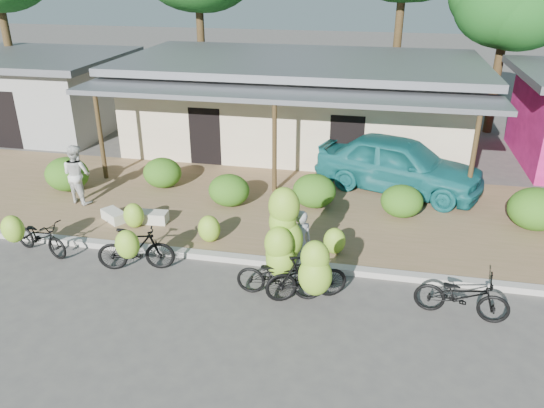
{
  "coord_description": "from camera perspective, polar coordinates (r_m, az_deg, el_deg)",
  "views": [
    {
      "loc": [
        2.93,
        -8.57,
        6.49
      ],
      "look_at": [
        0.59,
        2.83,
        1.2
      ],
      "focal_mm": 35.0,
      "sensor_mm": 36.0,
      "label": 1
    }
  ],
  "objects": [
    {
      "name": "sack_near",
      "position": [
        14.63,
        -12.81,
        -1.38
      ],
      "size": [
        0.88,
        0.46,
        0.3
      ],
      "primitive_type": "cube",
      "rotation": [
        0.0,
        0.0,
        0.07
      ],
      "color": "beige",
      "rests_on": "sidewalk"
    },
    {
      "name": "teal_van",
      "position": [
        16.51,
        13.52,
        4.2
      ],
      "size": [
        5.35,
        3.5,
        1.69
      ],
      "primitive_type": "imported",
      "rotation": [
        0.0,
        0.0,
        1.24
      ],
      "color": "#18696C",
      "rests_on": "sidewalk"
    },
    {
      "name": "loose_banana_a",
      "position": [
        14.38,
        -14.65,
        -1.2
      ],
      "size": [
        0.55,
        0.46,
        0.68
      ],
      "primitive_type": "ellipsoid",
      "color": "#92C030",
      "rests_on": "sidewalk"
    },
    {
      "name": "tree_near_right",
      "position": [
        23.64,
        23.64,
        19.33
      ],
      "size": [
        4.33,
        4.14,
        6.77
      ],
      "color": "#47361C",
      "rests_on": "ground"
    },
    {
      "name": "hedge_3",
      "position": [
        15.1,
        4.56,
        1.41
      ],
      "size": [
        1.24,
        1.11,
        0.96
      ],
      "primitive_type": "ellipsoid",
      "color": "#2E6216",
      "rests_on": "sidewalk"
    },
    {
      "name": "bike_far_left",
      "position": [
        13.97,
        -24.01,
        -3.12
      ],
      "size": [
        1.82,
        1.39,
        1.28
      ],
      "rotation": [
        0.0,
        0.0,
        1.27
      ],
      "color": "black",
      "rests_on": "ground"
    },
    {
      "name": "hedge_0",
      "position": [
        17.34,
        -21.19,
        3.01
      ],
      "size": [
        1.33,
        1.19,
        1.03
      ],
      "primitive_type": "ellipsoid",
      "color": "#2E6216",
      "rests_on": "sidewalk"
    },
    {
      "name": "hedge_5",
      "position": [
        15.37,
        26.55,
        -0.49
      ],
      "size": [
        1.43,
        1.29,
        1.12
      ],
      "primitive_type": "ellipsoid",
      "color": "#2E6216",
      "rests_on": "sidewalk"
    },
    {
      "name": "bike_right",
      "position": [
        10.87,
        4.05,
        -7.57
      ],
      "size": [
        1.81,
        1.44,
        1.7
      ],
      "rotation": [
        0.0,
        0.0,
        1.95
      ],
      "color": "black",
      "rests_on": "ground"
    },
    {
      "name": "bike_far_right",
      "position": [
        11.32,
        19.75,
        -9.26
      ],
      "size": [
        1.91,
        0.89,
        0.97
      ],
      "rotation": [
        0.0,
        0.0,
        1.43
      ],
      "color": "black",
      "rests_on": "ground"
    },
    {
      "name": "loose_banana_c",
      "position": [
        12.77,
        6.74,
        -3.96
      ],
      "size": [
        0.53,
        0.45,
        0.66
      ],
      "primitive_type": "ellipsoid",
      "color": "#92C030",
      "rests_on": "sidewalk"
    },
    {
      "name": "loose_banana_b",
      "position": [
        13.29,
        -6.78,
        -2.66
      ],
      "size": [
        0.56,
        0.48,
        0.71
      ],
      "primitive_type": "ellipsoid",
      "color": "#92C030",
      "rests_on": "sidewalk"
    },
    {
      "name": "hedge_2",
      "position": [
        15.2,
        -4.65,
        1.48
      ],
      "size": [
        1.18,
        1.06,
        0.92
      ],
      "primitive_type": "ellipsoid",
      "color": "#2E6216",
      "rests_on": "sidewalk"
    },
    {
      "name": "hedge_4",
      "position": [
        14.91,
        13.79,
        0.3
      ],
      "size": [
        1.15,
        1.03,
        0.9
      ],
      "primitive_type": "ellipsoid",
      "color": "#2E6216",
      "rests_on": "sidewalk"
    },
    {
      "name": "shop_grey",
      "position": [
        24.51,
        -23.84,
        10.95
      ],
      "size": [
        7.0,
        6.0,
        3.15
      ],
      "color": "gray",
      "rests_on": "ground"
    },
    {
      "name": "sidewalk",
      "position": [
        15.3,
        -0.55,
        -0.4
      ],
      "size": [
        60.0,
        6.0,
        0.12
      ],
      "primitive_type": "cube",
      "color": "#8B6A4B",
      "rests_on": "ground"
    },
    {
      "name": "curb",
      "position": [
        12.71,
        -3.39,
        -5.91
      ],
      "size": [
        60.0,
        0.25,
        0.15
      ],
      "primitive_type": "cube",
      "color": "#A8A399",
      "rests_on": "ground"
    },
    {
      "name": "sack_far",
      "position": [
        14.99,
        -16.65,
        -1.21
      ],
      "size": [
        0.83,
        0.74,
        0.28
      ],
      "primitive_type": "cube",
      "rotation": [
        0.0,
        0.0,
        -0.6
      ],
      "color": "beige",
      "rests_on": "sidewalk"
    },
    {
      "name": "shop_main",
      "position": [
        20.29,
        3.0,
        10.83
      ],
      "size": [
        13.0,
        8.5,
        3.35
      ],
      "color": "beige",
      "rests_on": "ground"
    },
    {
      "name": "bike_center",
      "position": [
        11.3,
        0.99,
        -5.23
      ],
      "size": [
        1.83,
        1.19,
        2.28
      ],
      "rotation": [
        0.0,
        0.0,
        1.57
      ],
      "color": "black",
      "rests_on": "ground"
    },
    {
      "name": "ground",
      "position": [
        11.15,
        -6.04,
        -11.33
      ],
      "size": [
        100.0,
        100.0,
        0.0
      ],
      "primitive_type": "plane",
      "color": "#4C4947",
      "rests_on": "ground"
    },
    {
      "name": "bike_left",
      "position": [
        12.45,
        -14.57,
        -4.65
      ],
      "size": [
        1.84,
        1.31,
        1.34
      ],
      "rotation": [
        0.0,
        0.0,
        1.81
      ],
      "color": "black",
      "rests_on": "ground"
    },
    {
      "name": "vendor",
      "position": [
        11.83,
        2.96,
        -4.26
      ],
      "size": [
        0.71,
        0.64,
        1.63
      ],
      "primitive_type": "imported",
      "rotation": [
        0.0,
        0.0,
        3.68
      ],
      "color": "#959595",
      "rests_on": "ground"
    },
    {
      "name": "hedge_1",
      "position": [
        16.78,
        -11.71,
        3.31
      ],
      "size": [
        1.19,
        1.07,
        0.93
      ],
      "primitive_type": "ellipsoid",
      "color": "#2E6216",
      "rests_on": "sidewalk"
    },
    {
      "name": "bystander",
      "position": [
        16.22,
        -20.26,
        3.04
      ],
      "size": [
        1.0,
        0.88,
        1.73
      ],
      "primitive_type": "imported",
      "rotation": [
        0.0,
        0.0,
        2.84
      ],
      "color": "silver",
      "rests_on": "sidewalk"
    }
  ]
}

